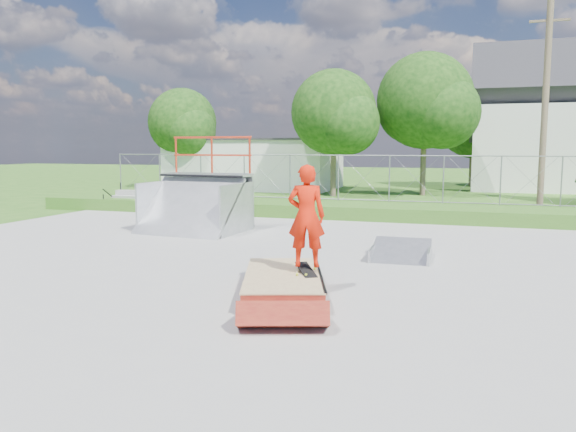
% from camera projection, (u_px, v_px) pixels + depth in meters
% --- Properties ---
extents(ground, '(120.00, 120.00, 0.00)m').
position_uv_depth(ground, '(231.00, 266.00, 12.36)').
color(ground, '#2F621C').
rests_on(ground, ground).
extents(concrete_pad, '(20.00, 16.00, 0.04)m').
position_uv_depth(concrete_pad, '(231.00, 265.00, 12.36)').
color(concrete_pad, '#979694').
rests_on(concrete_pad, ground).
extents(grass_berm, '(24.00, 3.00, 0.50)m').
position_uv_depth(grass_berm, '(332.00, 209.00, 21.29)').
color(grass_berm, '#2F621C').
rests_on(grass_berm, ground).
extents(grind_box, '(2.11, 3.01, 0.41)m').
position_uv_depth(grind_box, '(283.00, 285.00, 9.87)').
color(grind_box, maroon).
rests_on(grind_box, concrete_pad).
extents(quarter_pipe, '(3.12, 2.70, 2.94)m').
position_uv_depth(quarter_pipe, '(193.00, 185.00, 17.03)').
color(quarter_pipe, '#9B9EA2').
rests_on(quarter_pipe, concrete_pad).
extents(flat_bank_ramp, '(1.36, 1.45, 0.41)m').
position_uv_depth(flat_bank_ramp, '(401.00, 252.00, 12.94)').
color(flat_bank_ramp, '#9B9EA2').
rests_on(flat_bank_ramp, concrete_pad).
extents(skateboard, '(0.59, 0.80, 0.13)m').
position_uv_depth(skateboard, '(306.00, 270.00, 9.89)').
color(skateboard, black).
rests_on(skateboard, grind_box).
extents(skater, '(0.72, 0.54, 1.79)m').
position_uv_depth(skater, '(306.00, 220.00, 9.78)').
color(skater, red).
rests_on(skater, grind_box).
extents(concrete_stairs, '(1.50, 1.60, 0.80)m').
position_uv_depth(concrete_stairs, '(127.00, 201.00, 23.13)').
color(concrete_stairs, '#979694').
rests_on(concrete_stairs, ground).
extents(chain_link_fence, '(20.00, 0.06, 1.80)m').
position_uv_depth(chain_link_fence, '(338.00, 178.00, 22.10)').
color(chain_link_fence, gray).
rests_on(chain_link_fence, grass_berm).
extents(utility_building_flat, '(10.00, 6.00, 3.00)m').
position_uv_depth(utility_building_flat, '(255.00, 164.00, 35.39)').
color(utility_building_flat, silver).
rests_on(utility_building_flat, ground).
extents(gable_house, '(8.40, 6.08, 8.94)m').
position_uv_depth(gable_house, '(543.00, 126.00, 33.66)').
color(gable_house, silver).
rests_on(gable_house, ground).
extents(utility_pole, '(0.24, 0.24, 8.00)m').
position_uv_depth(utility_pole, '(545.00, 109.00, 20.89)').
color(utility_pole, brown).
rests_on(utility_pole, ground).
extents(tree_left_near, '(4.76, 4.48, 6.65)m').
position_uv_depth(tree_left_near, '(338.00, 115.00, 29.21)').
color(tree_left_near, brown).
rests_on(tree_left_near, ground).
extents(tree_center, '(5.44, 5.12, 7.60)m').
position_uv_depth(tree_center, '(430.00, 104.00, 29.60)').
color(tree_center, brown).
rests_on(tree_center, ground).
extents(tree_left_far, '(4.42, 4.16, 6.18)m').
position_uv_depth(tree_left_far, '(185.00, 125.00, 34.22)').
color(tree_left_far, brown).
rests_on(tree_left_far, ground).
extents(tree_back_mid, '(4.08, 3.84, 5.70)m').
position_uv_depth(tree_back_mid, '(476.00, 131.00, 36.60)').
color(tree_back_mid, brown).
rests_on(tree_back_mid, ground).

